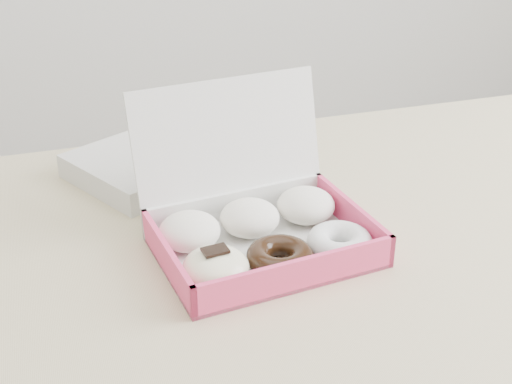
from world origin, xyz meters
name	(u,v)px	position (x,y,z in m)	size (l,w,h in m)	color
table	(401,263)	(0.00, 0.00, 0.67)	(1.20, 0.80, 0.75)	tan
donut_box	(257,227)	(-0.23, -0.01, 0.78)	(0.30, 0.28, 0.20)	silver
newspapers	(155,161)	(-0.32, 0.26, 0.77)	(0.24, 0.19, 0.04)	silver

